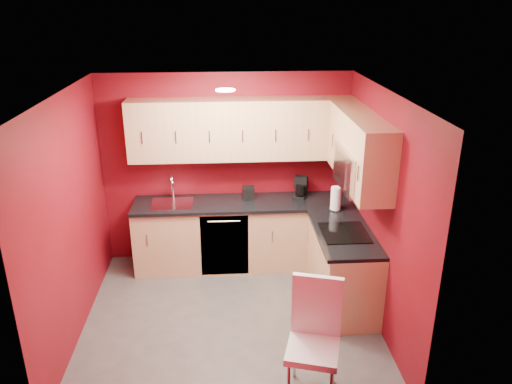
{
  "coord_description": "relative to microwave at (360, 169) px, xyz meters",
  "views": [
    {
      "loc": [
        -0.03,
        -4.7,
        3.34
      ],
      "look_at": [
        0.32,
        0.55,
        1.29
      ],
      "focal_mm": 35.0,
      "sensor_mm": 36.0,
      "label": 1
    }
  ],
  "objects": [
    {
      "name": "base_cabinets_right",
      "position": [
        -0.09,
        0.05,
        -1.22
      ],
      "size": [
        0.6,
        1.3,
        0.87
      ],
      "primitive_type": "cube",
      "color": "tan",
      "rests_on": "floor"
    },
    {
      "name": "countertop_right",
      "position": [
        -0.11,
        0.04,
        -0.77
      ],
      "size": [
        0.63,
        1.27,
        0.04
      ],
      "primitive_type": "cube",
      "color": "black",
      "rests_on": "base_cabinets_right"
    },
    {
      "name": "ceiling",
      "position": [
        -1.39,
        -0.2,
        0.84
      ],
      "size": [
        3.2,
        3.2,
        0.0
      ],
      "primitive_type": "plane",
      "rotation": [
        3.14,
        0.0,
        0.0
      ],
      "color": "white",
      "rests_on": "wall_back"
    },
    {
      "name": "floor",
      "position": [
        -1.39,
        -0.2,
        -1.66
      ],
      "size": [
        3.2,
        3.2,
        0.0
      ],
      "primitive_type": "plane",
      "color": "#53504D",
      "rests_on": "ground"
    },
    {
      "name": "coffee_maker",
      "position": [
        -0.45,
        1.09,
        -0.61
      ],
      "size": [
        0.23,
        0.26,
        0.27
      ],
      "primitive_type": null,
      "rotation": [
        0.0,
        0.0,
        -0.38
      ],
      "color": "black",
      "rests_on": "countertop_back"
    },
    {
      "name": "downlight",
      "position": [
        -1.39,
        0.1,
        0.82
      ],
      "size": [
        0.2,
        0.2,
        0.01
      ],
      "primitive_type": "cylinder",
      "color": "white",
      "rests_on": "ceiling"
    },
    {
      "name": "cooktop",
      "position": [
        -0.11,
        0.0,
        -0.74
      ],
      "size": [
        0.5,
        0.55,
        0.01
      ],
      "primitive_type": "cube",
      "color": "black",
      "rests_on": "countertop_right"
    },
    {
      "name": "sink",
      "position": [
        -2.09,
        1.0,
        -0.72
      ],
      "size": [
        0.52,
        0.42,
        0.35
      ],
      "color": "silver",
      "rests_on": "countertop_back"
    },
    {
      "name": "upper_cabinets_right",
      "position": [
        0.03,
        0.24,
        0.23
      ],
      "size": [
        0.35,
        1.55,
        0.75
      ],
      "color": "tan",
      "rests_on": "wall_right"
    },
    {
      "name": "dining_chair",
      "position": [
        -0.69,
        -1.4,
        -1.11
      ],
      "size": [
        0.56,
        0.57,
        1.1
      ],
      "primitive_type": null,
      "rotation": [
        0.0,
        0.0,
        -0.28
      ],
      "color": "silver",
      "rests_on": "floor"
    },
    {
      "name": "napkin_holder",
      "position": [
        -1.12,
        1.09,
        -0.67
      ],
      "size": [
        0.15,
        0.15,
        0.16
      ],
      "primitive_type": null,
      "rotation": [
        0.0,
        0.0,
        0.02
      ],
      "color": "black",
      "rests_on": "countertop_back"
    },
    {
      "name": "upper_cabinets_back",
      "position": [
        -1.19,
        1.13,
        0.17
      ],
      "size": [
        2.8,
        0.35,
        0.75
      ],
      "primitive_type": "cube",
      "color": "tan",
      "rests_on": "wall_back"
    },
    {
      "name": "paper_towel",
      "position": [
        -0.08,
        0.65,
        -0.6
      ],
      "size": [
        0.21,
        0.21,
        0.3
      ],
      "primitive_type": null,
      "rotation": [
        0.0,
        0.0,
        -0.26
      ],
      "color": "white",
      "rests_on": "countertop_right"
    },
    {
      "name": "wall_left",
      "position": [
        -2.99,
        -0.2,
        -0.41
      ],
      "size": [
        0.0,
        3.0,
        3.0
      ],
      "primitive_type": "plane",
      "rotation": [
        1.57,
        0.0,
        1.57
      ],
      "color": "maroon",
      "rests_on": "floor"
    },
    {
      "name": "wall_front",
      "position": [
        -1.39,
        -1.7,
        -0.41
      ],
      "size": [
        3.2,
        0.0,
        3.2
      ],
      "primitive_type": "plane",
      "rotation": [
        -1.57,
        0.0,
        0.0
      ],
      "color": "maroon",
      "rests_on": "floor"
    },
    {
      "name": "wall_back",
      "position": [
        -1.39,
        1.3,
        -0.41
      ],
      "size": [
        3.2,
        0.0,
        3.2
      ],
      "primitive_type": "plane",
      "rotation": [
        1.57,
        0.0,
        0.0
      ],
      "color": "maroon",
      "rests_on": "floor"
    },
    {
      "name": "microwave",
      "position": [
        0.0,
        0.0,
        0.0
      ],
      "size": [
        0.42,
        0.76,
        0.42
      ],
      "color": "silver",
      "rests_on": "upper_cabinets_right"
    },
    {
      "name": "base_cabinets_back",
      "position": [
        -1.19,
        1.0,
        -1.22
      ],
      "size": [
        2.8,
        0.6,
        0.87
      ],
      "primitive_type": "cube",
      "color": "tan",
      "rests_on": "floor"
    },
    {
      "name": "wall_right",
      "position": [
        0.21,
        -0.2,
        -0.41
      ],
      "size": [
        0.0,
        3.0,
        3.0
      ],
      "primitive_type": "plane",
      "rotation": [
        1.57,
        0.0,
        -1.57
      ],
      "color": "maroon",
      "rests_on": "floor"
    },
    {
      "name": "dishwasher_front",
      "position": [
        -1.44,
        0.71,
        -1.22
      ],
      "size": [
        0.6,
        0.02,
        0.82
      ],
      "primitive_type": "cube",
      "color": "black",
      "rests_on": "base_cabinets_back"
    },
    {
      "name": "countertop_back",
      "position": [
        -1.19,
        0.99,
        -0.77
      ],
      "size": [
        2.8,
        0.63,
        0.04
      ],
      "primitive_type": "cube",
      "color": "black",
      "rests_on": "base_cabinets_back"
    }
  ]
}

